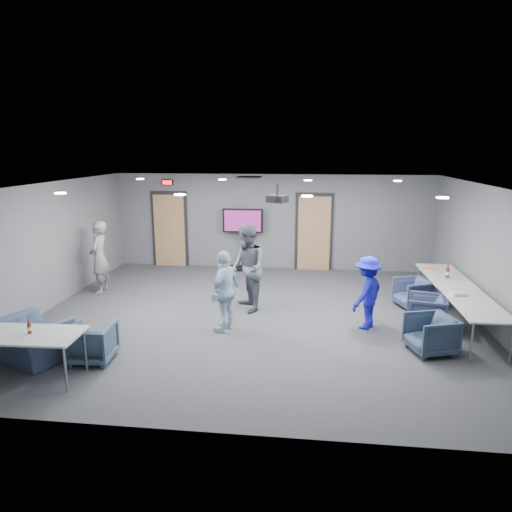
# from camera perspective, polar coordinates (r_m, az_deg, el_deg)

# --- Properties ---
(floor) EXTENTS (9.00, 9.00, 0.00)m
(floor) POSITION_cam_1_polar(r_m,az_deg,el_deg) (9.53, -0.03, -7.58)
(floor) COLOR #35373C
(floor) RESTS_ON ground
(ceiling) EXTENTS (9.00, 9.00, 0.00)m
(ceiling) POSITION_cam_1_polar(r_m,az_deg,el_deg) (8.93, -0.03, 8.83)
(ceiling) COLOR silver
(ceiling) RESTS_ON wall_back
(wall_back) EXTENTS (9.00, 0.02, 2.70)m
(wall_back) POSITION_cam_1_polar(r_m,az_deg,el_deg) (13.05, 2.01, 4.26)
(wall_back) COLOR slate
(wall_back) RESTS_ON floor
(wall_front) EXTENTS (9.00, 0.02, 2.70)m
(wall_front) POSITION_cam_1_polar(r_m,az_deg,el_deg) (5.36, -5.03, -9.19)
(wall_front) COLOR slate
(wall_front) RESTS_ON floor
(wall_left) EXTENTS (0.02, 8.00, 2.70)m
(wall_left) POSITION_cam_1_polar(r_m,az_deg,el_deg) (10.63, -24.89, 0.95)
(wall_left) COLOR slate
(wall_left) RESTS_ON floor
(wall_right) EXTENTS (0.02, 8.00, 2.70)m
(wall_right) POSITION_cam_1_polar(r_m,az_deg,el_deg) (9.72, 27.35, -0.36)
(wall_right) COLOR slate
(wall_right) RESTS_ON floor
(door_left) EXTENTS (1.06, 0.17, 2.24)m
(door_left) POSITION_cam_1_polar(r_m,az_deg,el_deg) (13.62, -10.72, 3.22)
(door_left) COLOR black
(door_left) RESTS_ON wall_back
(door_right) EXTENTS (1.06, 0.17, 2.24)m
(door_right) POSITION_cam_1_polar(r_m,az_deg,el_deg) (13.01, 7.26, 2.88)
(door_right) COLOR black
(door_right) RESTS_ON wall_back
(exit_sign) EXTENTS (0.32, 0.08, 0.16)m
(exit_sign) POSITION_cam_1_polar(r_m,az_deg,el_deg) (13.43, -11.00, 9.02)
(exit_sign) COLOR black
(exit_sign) RESTS_ON wall_back
(hvac_diffuser) EXTENTS (0.60, 0.60, 0.03)m
(hvac_diffuser) POSITION_cam_1_polar(r_m,az_deg,el_deg) (11.77, -0.89, 9.83)
(hvac_diffuser) COLOR black
(hvac_diffuser) RESTS_ON ceiling
(downlights) EXTENTS (6.18, 3.78, 0.02)m
(downlights) POSITION_cam_1_polar(r_m,az_deg,el_deg) (8.94, -0.03, 8.73)
(downlights) COLOR white
(downlights) RESTS_ON ceiling
(person_a) EXTENTS (0.47, 0.67, 1.74)m
(person_a) POSITION_cam_1_polar(r_m,az_deg,el_deg) (11.49, -18.99, -0.14)
(person_a) COLOR gray
(person_a) RESTS_ON floor
(person_b) EXTENTS (1.01, 1.11, 1.86)m
(person_b) POSITION_cam_1_polar(r_m,az_deg,el_deg) (9.62, -1.12, -1.56)
(person_b) COLOR #505760
(person_b) RESTS_ON floor
(person_c) EXTENTS (0.65, 0.99, 1.57)m
(person_c) POSITION_cam_1_polar(r_m,az_deg,el_deg) (8.61, -3.88, -4.39)
(person_c) COLOR #ADC6DF
(person_c) RESTS_ON floor
(person_d) EXTENTS (0.94, 1.06, 1.42)m
(person_d) POSITION_cam_1_polar(r_m,az_deg,el_deg) (8.99, 13.72, -4.48)
(person_d) COLOR #1D1CBA
(person_d) RESTS_ON floor
(chair_right_a) EXTENTS (0.88, 0.87, 0.63)m
(chair_right_a) POSITION_cam_1_polar(r_m,az_deg,el_deg) (10.56, 19.05, -4.41)
(chair_right_a) COLOR #3D486A
(chair_right_a) RESTS_ON floor
(chair_right_b) EXTENTS (0.85, 0.84, 0.65)m
(chair_right_b) POSITION_cam_1_polar(r_m,az_deg,el_deg) (9.45, 20.57, -6.55)
(chair_right_b) COLOR #374060
(chair_right_b) RESTS_ON floor
(chair_right_c) EXTENTS (0.89, 0.88, 0.65)m
(chair_right_c) POSITION_cam_1_polar(r_m,az_deg,el_deg) (8.38, 21.00, -9.11)
(chair_right_c) COLOR #314055
(chair_right_c) RESTS_ON floor
(chair_front_a) EXTENTS (0.72, 0.74, 0.63)m
(chair_front_a) POSITION_cam_1_polar(r_m,az_deg,el_deg) (8.02, -19.77, -10.11)
(chair_front_a) COLOR #3B5067
(chair_front_a) RESTS_ON floor
(chair_front_b) EXTENTS (1.36, 1.29, 0.70)m
(chair_front_b) POSITION_cam_1_polar(r_m,az_deg,el_deg) (8.40, -26.23, -9.42)
(chair_front_b) COLOR #3C4B68
(chair_front_b) RESTS_ON floor
(table_right_a) EXTENTS (0.81, 1.95, 0.73)m
(table_right_a) POSITION_cam_1_polar(r_m,az_deg,el_deg) (10.70, 22.51, -2.40)
(table_right_a) COLOR silver
(table_right_a) RESTS_ON floor
(table_right_b) EXTENTS (0.77, 1.85, 0.73)m
(table_right_b) POSITION_cam_1_polar(r_m,az_deg,el_deg) (8.97, 25.73, -5.66)
(table_right_b) COLOR silver
(table_right_b) RESTS_ON floor
(table_front_left) EXTENTS (1.95, 0.87, 0.73)m
(table_front_left) POSITION_cam_1_polar(r_m,az_deg,el_deg) (7.72, -27.77, -8.84)
(table_front_left) COLOR silver
(table_front_left) RESTS_ON floor
(bottle_front) EXTENTS (0.06, 0.06, 0.23)m
(bottle_front) POSITION_cam_1_polar(r_m,az_deg,el_deg) (7.58, -26.47, -8.09)
(bottle_front) COLOR #602510
(bottle_front) RESTS_ON table_front_left
(bottle_right) EXTENTS (0.08, 0.08, 0.30)m
(bottle_right) POSITION_cam_1_polar(r_m,az_deg,el_deg) (10.43, 22.81, -1.95)
(bottle_right) COLOR #602510
(bottle_right) RESTS_ON table_right_a
(snack_box) EXTENTS (0.22, 0.17, 0.04)m
(snack_box) POSITION_cam_1_polar(r_m,az_deg,el_deg) (11.00, 20.91, -1.51)
(snack_box) COLOR #D46A35
(snack_box) RESTS_ON table_right_a
(wrapper) EXTENTS (0.27, 0.20, 0.06)m
(wrapper) POSITION_cam_1_polar(r_m,az_deg,el_deg) (9.31, 23.95, -4.35)
(wrapper) COLOR silver
(wrapper) RESTS_ON table_right_b
(tv_stand) EXTENTS (1.14, 0.54, 1.75)m
(tv_stand) POSITION_cam_1_polar(r_m,az_deg,el_deg) (12.95, -1.65, 2.60)
(tv_stand) COLOR black
(tv_stand) RESTS_ON floor
(projector) EXTENTS (0.46, 0.44, 0.36)m
(projector) POSITION_cam_1_polar(r_m,az_deg,el_deg) (9.32, 2.68, 7.17)
(projector) COLOR black
(projector) RESTS_ON ceiling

